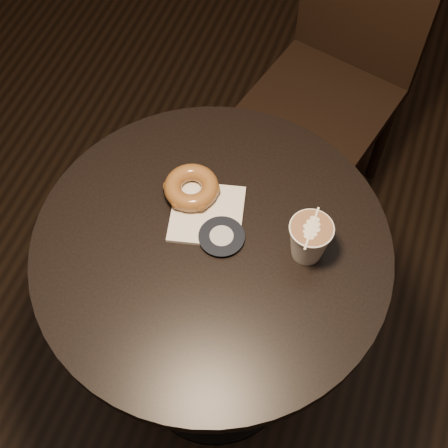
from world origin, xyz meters
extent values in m
plane|color=black|center=(0.00, 0.00, 0.00)|extent=(4.50, 4.50, 0.00)
cylinder|color=black|center=(0.00, 0.00, 0.73)|extent=(0.70, 0.70, 0.03)
cylinder|color=black|center=(0.00, 0.00, 0.37)|extent=(0.07, 0.07, 0.70)
cylinder|color=black|center=(0.00, 0.00, 0.01)|extent=(0.44, 0.44, 0.02)
cube|color=black|center=(0.07, 0.73, 0.43)|extent=(0.46, 0.46, 0.04)
cylinder|color=black|center=(-0.12, 0.61, 0.21)|extent=(0.03, 0.03, 0.43)
cylinder|color=black|center=(0.19, 0.53, 0.21)|extent=(0.03, 0.03, 0.43)
cylinder|color=black|center=(-0.04, 0.93, 0.21)|extent=(0.03, 0.03, 0.43)
cylinder|color=black|center=(0.27, 0.85, 0.21)|extent=(0.03, 0.03, 0.43)
cube|color=white|center=(-0.03, 0.06, 0.75)|extent=(0.17, 0.17, 0.01)
torus|color=brown|center=(-0.08, 0.09, 0.78)|extent=(0.11, 0.11, 0.04)
camera|label=1|loc=(0.22, -0.55, 1.79)|focal=50.00mm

